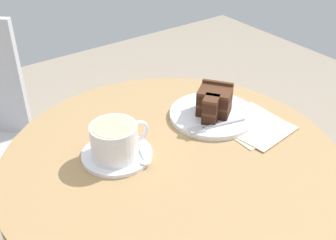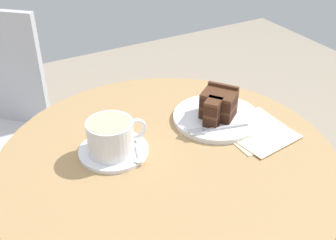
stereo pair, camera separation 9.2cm
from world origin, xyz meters
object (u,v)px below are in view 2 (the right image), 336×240
teaspoon (138,152)px  cake_plate (217,118)px  napkin (257,131)px  saucer (114,151)px  coffee_cup (111,136)px  cake_slice (218,105)px  fork (212,129)px

teaspoon → cake_plate: bearing=116.3°
cake_plate → napkin: cake_plate is taller
saucer → teaspoon: teaspoon is taller
saucer → coffee_cup: 0.04m
saucer → napkin: (0.31, -0.09, -0.00)m
cake_slice → napkin: bearing=-57.3°
fork → napkin: fork is taller
saucer → cake_plate: 0.26m
coffee_cup → cake_plate: 0.27m
teaspoon → cake_plate: 0.23m
cake_plate → napkin: size_ratio=1.21×
fork → cake_slice: bearing=-122.8°
napkin → coffee_cup: bearing=165.5°
cake_plate → saucer: bearing=-179.9°
cake_slice → coffee_cup: bearing=-179.9°
teaspoon → cake_plate: teaspoon is taller
coffee_cup → fork: 0.23m
coffee_cup → teaspoon: size_ratio=1.21×
teaspoon → cake_slice: bearing=115.1°
saucer → cake_slice: bearing=-1.0°
saucer → teaspoon: size_ratio=1.37×
teaspoon → fork: bearing=103.9°
teaspoon → napkin: 0.28m
fork → teaspoon: bearing=11.0°
coffee_cup → cake_plate: bearing=1.2°
teaspoon → cake_plate: (0.22, 0.04, -0.01)m
coffee_cup → teaspoon: (0.04, -0.03, -0.03)m
teaspoon → napkin: size_ratio=0.64×
fork → coffee_cup: bearing=3.2°
cake_plate → napkin: 0.10m
teaspoon → cake_slice: (0.22, 0.03, 0.03)m
saucer → napkin: saucer is taller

